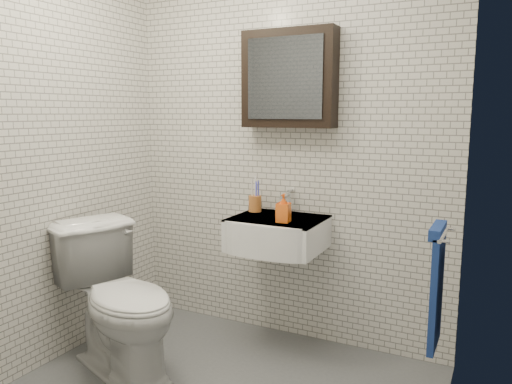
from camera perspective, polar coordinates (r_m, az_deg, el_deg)
room_shell at (r=2.37m, az=-6.30°, el=8.37°), size 2.22×2.02×2.51m
washbasin at (r=3.08m, az=2.20°, el=-4.79°), size 0.55×0.50×0.20m
faucet at (r=3.22m, az=3.67°, el=-1.24°), size 0.06×0.20×0.15m
mirror_cabinet at (r=3.17m, az=3.79°, el=12.78°), size 0.60×0.15×0.60m
towel_rail at (r=2.47m, az=19.98°, el=-9.61°), size 0.09×0.30×0.58m
toothbrush_cup at (r=3.27m, az=-0.11°, el=-1.23°), size 0.11×0.11×0.23m
soap_bottle at (r=2.95m, az=3.16°, el=-1.85°), size 0.08×0.09×0.17m
toilet at (r=3.02m, az=-15.17°, el=-11.90°), size 0.95×0.74×0.86m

